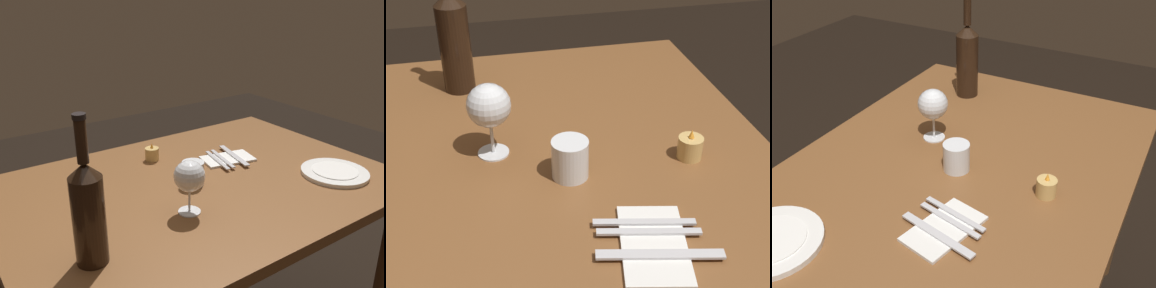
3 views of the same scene
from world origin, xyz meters
The scene contains 9 objects.
dining_table centered at (0.00, 0.00, 0.65)m, with size 1.30×0.90×0.74m.
wine_glass_left centered at (-0.14, -0.14, 0.85)m, with size 0.09×0.09×0.16m.
wine_bottle centered at (-0.45, -0.20, 0.88)m, with size 0.08×0.08×0.37m.
water_tumbler centered at (-0.02, 0.00, 0.78)m, with size 0.07×0.07×0.08m.
votive_candle centered at (-0.03, 0.26, 0.76)m, with size 0.05×0.05×0.07m.
folded_napkin centered at (0.20, 0.09, 0.74)m, with size 0.21×0.15×0.01m.
fork_inner centered at (0.18, 0.09, 0.75)m, with size 0.05×0.18×0.00m.
fork_outer centered at (0.15, 0.09, 0.75)m, with size 0.05×0.18×0.00m.
table_knife centered at (0.23, 0.09, 0.75)m, with size 0.06×0.21×0.00m.
Camera 2 is at (0.80, -0.17, 1.37)m, focal length 49.29 mm.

